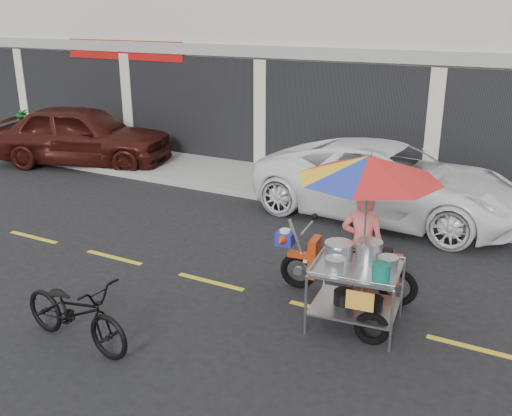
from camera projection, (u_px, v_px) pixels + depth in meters
The scene contains 9 objects.
ground at pixel (328, 311), 8.21m from camera, with size 90.00×90.00×0.00m, color black.
sidewalk at pixel (418, 200), 12.76m from camera, with size 45.00×3.00×0.15m, color gray.
centerline at pixel (328, 311), 8.20m from camera, with size 42.00×0.10×0.01m, color gold.
maroon_sedan at pixel (83, 135), 15.74m from camera, with size 1.97×4.90×1.67m, color #37110C.
white_pickup at pixel (388, 181), 11.75m from camera, with size 2.54×5.51×1.53m, color white.
plant_tall at pixel (27, 124), 18.44m from camera, with size 0.82×0.71×0.91m, color #11541A.
plant_short at pixel (22, 124), 18.32m from camera, with size 0.53×0.53×0.94m, color #11541A.
near_bicycle at pixel (75, 311), 7.26m from camera, with size 0.63×1.81×0.95m, color black.
food_vendor_rig at pixel (363, 213), 7.64m from camera, with size 2.59×2.06×2.45m.
Camera 1 is at (2.50, -6.89, 4.11)m, focal length 40.00 mm.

